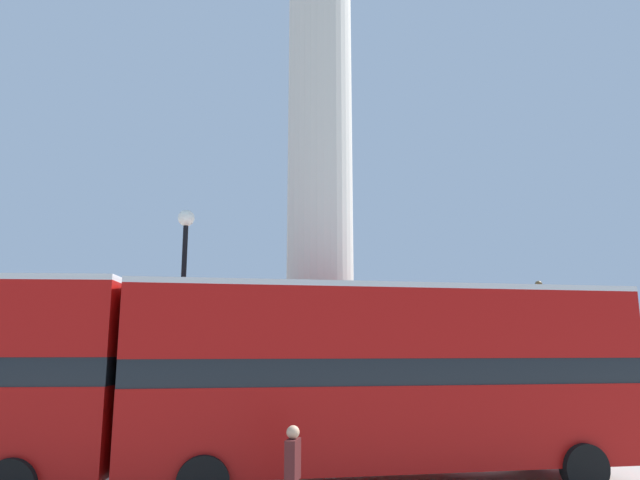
{
  "coord_description": "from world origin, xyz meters",
  "views": [
    {
      "loc": [
        -2.03,
        -17.6,
        2.97
      ],
      "look_at": [
        0.0,
        0.0,
        6.33
      ],
      "focal_mm": 32.0,
      "sensor_mm": 36.0,
      "label": 1
    }
  ],
  "objects_px": {
    "bus_a": "(385,374)",
    "pedestrian_near_lamp": "(293,472)",
    "monument_column": "(320,195)",
    "equestrian_statue": "(546,385)",
    "street_lamp": "(182,309)"
  },
  "relations": [
    {
      "from": "bus_a",
      "to": "equestrian_statue",
      "type": "height_order",
      "value": "equestrian_statue"
    },
    {
      "from": "pedestrian_near_lamp",
      "to": "monument_column",
      "type": "bearing_deg",
      "value": -171.77
    },
    {
      "from": "monument_column",
      "to": "bus_a",
      "type": "distance_m",
      "value": 7.21
    },
    {
      "from": "monument_column",
      "to": "equestrian_statue",
      "type": "distance_m",
      "value": 11.24
    },
    {
      "from": "street_lamp",
      "to": "pedestrian_near_lamp",
      "type": "relative_size",
      "value": 4.0
    },
    {
      "from": "bus_a",
      "to": "pedestrian_near_lamp",
      "type": "height_order",
      "value": "bus_a"
    },
    {
      "from": "street_lamp",
      "to": "pedestrian_near_lamp",
      "type": "distance_m",
      "value": 7.13
    },
    {
      "from": "monument_column",
      "to": "bus_a",
      "type": "relative_size",
      "value": 1.94
    },
    {
      "from": "monument_column",
      "to": "pedestrian_near_lamp",
      "type": "distance_m",
      "value": 10.36
    },
    {
      "from": "bus_a",
      "to": "pedestrian_near_lamp",
      "type": "relative_size",
      "value": 6.69
    },
    {
      "from": "street_lamp",
      "to": "pedestrian_near_lamp",
      "type": "height_order",
      "value": "street_lamp"
    },
    {
      "from": "monument_column",
      "to": "equestrian_statue",
      "type": "relative_size",
      "value": 3.99
    },
    {
      "from": "monument_column",
      "to": "street_lamp",
      "type": "relative_size",
      "value": 3.25
    },
    {
      "from": "monument_column",
      "to": "equestrian_statue",
      "type": "xyz_separation_m",
      "value": [
        8.84,
        3.1,
        -6.22
      ]
    },
    {
      "from": "bus_a",
      "to": "monument_column",
      "type": "bearing_deg",
      "value": 98.15
    }
  ]
}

